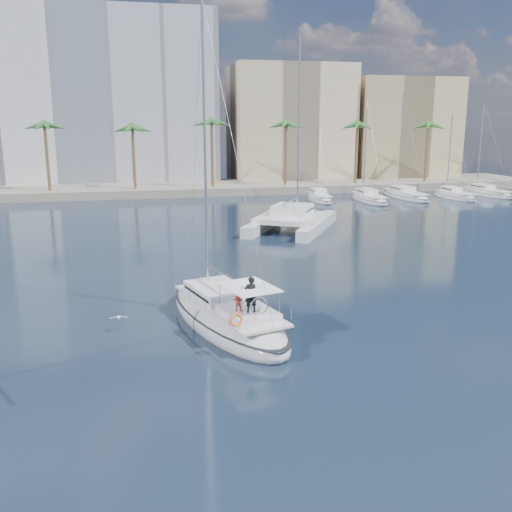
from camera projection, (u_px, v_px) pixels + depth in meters
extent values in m
plane|color=black|center=(244.00, 332.00, 30.19)|extent=(160.00, 160.00, 0.00)
cube|color=gray|center=(167.00, 189.00, 87.99)|extent=(120.00, 14.00, 1.20)
cube|color=silver|center=(86.00, 101.00, 93.75)|extent=(42.00, 16.00, 28.00)
cube|color=beige|center=(289.00, 125.00, 98.95)|extent=(20.00, 14.00, 20.00)
cube|color=tan|center=(400.00, 131.00, 101.47)|extent=(18.00, 12.00, 18.00)
cylinder|color=brown|center=(168.00, 160.00, 83.11)|extent=(0.44, 0.44, 10.50)
sphere|color=#286324|center=(167.00, 123.00, 81.88)|extent=(3.60, 3.60, 3.60)
cylinder|color=brown|center=(384.00, 157.00, 90.22)|extent=(0.44, 0.44, 10.50)
sphere|color=#286324|center=(386.00, 123.00, 89.00)|extent=(3.60, 3.60, 3.60)
ellipsoid|color=silver|center=(227.00, 320.00, 30.94)|extent=(6.91, 12.56, 2.49)
ellipsoid|color=black|center=(227.00, 314.00, 30.86)|extent=(6.97, 12.68, 0.18)
cube|color=silver|center=(228.00, 304.00, 30.52)|extent=(5.04, 9.38, 0.12)
cube|color=silver|center=(218.00, 291.00, 31.62)|extent=(3.53, 4.46, 0.60)
cube|color=black|center=(218.00, 291.00, 31.62)|extent=(3.42, 4.02, 0.14)
cylinder|color=#B7BABF|center=(205.00, 152.00, 31.05)|extent=(0.15, 0.15, 15.70)
cylinder|color=#B7BABF|center=(225.00, 275.00, 30.46)|extent=(1.41, 4.69, 0.11)
cube|color=silver|center=(248.00, 313.00, 28.49)|extent=(3.00, 3.50, 0.36)
cube|color=white|center=(249.00, 287.00, 28.07)|extent=(3.00, 3.50, 0.04)
torus|color=silver|center=(259.00, 306.00, 27.35)|extent=(0.94, 0.31, 0.96)
torus|color=#FF640D|center=(236.00, 320.00, 26.35)|extent=(0.66, 0.36, 0.64)
imported|color=black|center=(251.00, 295.00, 27.80)|extent=(0.71, 0.51, 1.80)
imported|color=#A32A19|center=(238.00, 301.00, 28.08)|extent=(0.63, 0.58, 1.04)
cube|color=silver|center=(267.00, 222.00, 59.32)|extent=(7.81, 11.88, 1.10)
cube|color=silver|center=(318.00, 225.00, 57.65)|extent=(7.81, 11.88, 1.10)
cube|color=silver|center=(291.00, 218.00, 57.70)|extent=(8.85, 9.27, 0.50)
cube|color=silver|center=(292.00, 210.00, 58.15)|extent=(5.13, 5.24, 1.00)
cube|color=black|center=(292.00, 209.00, 58.13)|extent=(4.88, 4.80, 0.18)
cylinder|color=#B7BABF|center=(299.00, 127.00, 58.04)|extent=(0.18, 0.18, 17.53)
ellipsoid|color=silver|center=(119.00, 318.00, 29.89)|extent=(0.19, 0.37, 0.17)
sphere|color=silver|center=(119.00, 316.00, 30.05)|extent=(0.10, 0.10, 0.10)
cube|color=gray|center=(114.00, 317.00, 29.83)|extent=(0.42, 0.15, 0.10)
cube|color=gray|center=(124.00, 317.00, 29.94)|extent=(0.42, 0.15, 0.10)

